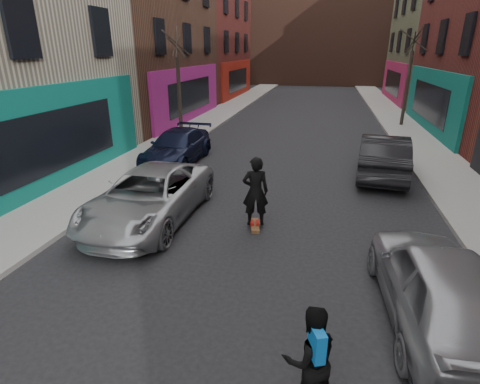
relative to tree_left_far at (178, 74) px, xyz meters
The scene contains 12 objects.
sidewalk_left 12.45m from the tree_left_far, 90.24° to the left, with size 2.50×84.00×0.13m, color gray.
sidewalk_right 17.61m from the tree_left_far, 43.95° to the left, with size 2.50×84.00×0.13m, color gray.
building_far 38.67m from the tree_left_far, 80.73° to the left, with size 40.00×10.00×14.00m, color #47281E.
tree_left_far is the anchor object (origin of this frame).
tree_right_far 13.78m from the tree_left_far, 25.82° to the left, with size 2.00×2.00×6.80m, color black, non-canonical shape.
parked_left_far 11.00m from the tree_left_far, 73.68° to the right, with size 2.40×5.19×1.44m, color #94989C.
parked_left_end 5.60m from the tree_left_far, 70.97° to the right, with size 1.92×4.72×1.37m, color black.
parked_right_far 16.65m from the tree_left_far, 53.39° to the right, with size 1.81×4.51×1.54m, color gray.
parked_right_end 11.24m from the tree_left_far, 24.89° to the right, with size 1.69×4.86×1.60m, color black.
skateboard 12.22m from the tree_left_far, 59.32° to the right, with size 0.22×0.80×0.10m, color brown.
skateboarder 11.99m from the tree_left_far, 59.32° to the right, with size 0.70×0.46×1.91m, color black.
pedestrian 17.33m from the tree_left_far, 63.34° to the right, with size 0.92×0.83×1.56m.
Camera 1 is at (1.43, -1.22, 4.57)m, focal length 28.00 mm.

